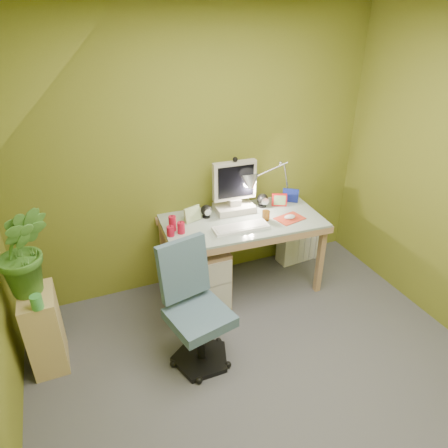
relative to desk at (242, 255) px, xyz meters
name	(u,v)px	position (x,y,z in m)	size (l,w,h in m)	color
floor	(281,401)	(-0.27, -1.23, -0.37)	(3.20, 3.20, 0.01)	#505055
wall_back	(197,157)	(-0.27, 0.37, 0.84)	(3.20, 0.01, 2.40)	olive
slope_ceiling	(79,156)	(-1.27, -1.23, 1.49)	(1.10, 3.20, 1.10)	white
desk	(242,255)	(0.00, 0.00, 0.00)	(1.35, 0.67, 0.72)	tan
monitor	(234,182)	(0.00, 0.18, 0.64)	(0.41, 0.24, 0.56)	beige
speaker_left	(206,211)	(-0.27, 0.16, 0.42)	(0.09, 0.09, 0.11)	black
speaker_right	(263,200)	(0.27, 0.16, 0.42)	(0.11, 0.11, 0.13)	black
keyboard	(241,228)	(-0.08, -0.14, 0.37)	(0.46, 0.15, 0.02)	white
mousepad	(290,218)	(0.38, -0.14, 0.36)	(0.23, 0.17, 0.01)	red
mouse	(290,217)	(0.38, -0.14, 0.38)	(0.10, 0.06, 0.03)	white
amber_tumbler	(266,215)	(0.18, -0.08, 0.40)	(0.07, 0.07, 0.08)	brown
candle_cluster	(174,226)	(-0.60, 0.01, 0.42)	(0.17, 0.15, 0.13)	red
photo_frame_red	(279,200)	(0.42, 0.12, 0.42)	(0.14, 0.02, 0.12)	red
photo_frame_blue	(291,195)	(0.56, 0.16, 0.42)	(0.14, 0.02, 0.12)	navy
photo_frame_green	(192,214)	(-0.40, 0.14, 0.43)	(0.15, 0.02, 0.13)	#A7BF83
desk_lamp	(281,172)	(0.45, 0.18, 0.66)	(0.55, 0.24, 0.59)	silver
side_ledge	(44,330)	(-1.67, -0.28, -0.05)	(0.23, 0.35, 0.62)	tan
potted_plant	(24,251)	(-1.67, -0.23, 0.58)	(0.36, 0.29, 0.65)	#407928
green_cup	(37,302)	(-1.65, -0.43, 0.31)	(0.08, 0.08, 0.10)	green
task_chair	(200,317)	(-0.64, -0.69, 0.05)	(0.46, 0.46, 0.83)	#456072
radiator	(297,242)	(0.73, 0.23, -0.16)	(0.41, 0.16, 0.41)	white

